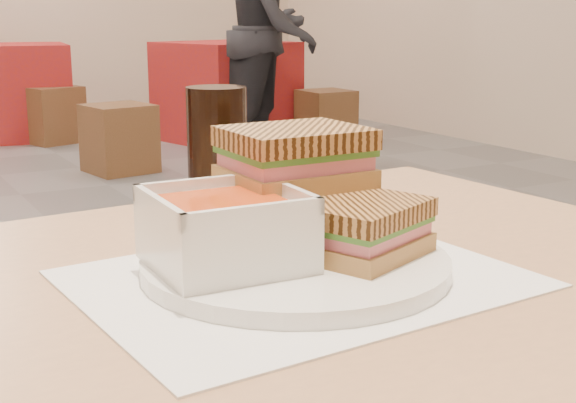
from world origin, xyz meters
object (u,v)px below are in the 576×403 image
panini_lower (361,228)px  patron_b (275,31)px  bg_chair_1l (119,138)px  bg_chair_1r (326,117)px  soup_bowl (226,232)px  bg_chair_2r (52,115)px  bg_table_1 (226,91)px  cola_glass (217,151)px  bg_table_2 (14,91)px  plate (295,264)px

panini_lower → patron_b: 4.67m
bg_chair_1l → bg_chair_1r: size_ratio=1.07×
bg_chair_1r → soup_bowl: bearing=-123.3°
panini_lower → bg_chair_2r: panini_lower is taller
bg_chair_1l → bg_chair_2r: bg_chair_2r is taller
bg_table_1 → bg_chair_2r: bg_table_1 is taller
cola_glass → patron_b: size_ratio=0.09×
bg_table_2 → bg_chair_1r: size_ratio=2.37×
cola_glass → bg_chair_1l: bearing=74.0°
plate → soup_bowl: (-0.07, 0.01, 0.04)m
bg_table_2 → bg_chair_2r: size_ratio=1.99×
plate → bg_chair_1l: bearing=74.5°
bg_chair_1l → bg_chair_1r: (1.75, 0.32, -0.01)m
bg_table_1 → bg_table_2: (-1.44, 0.94, -0.01)m
bg_table_1 → cola_glass: bearing=-115.4°
soup_bowl → bg_table_2: (0.96, 6.02, -0.42)m
cola_glass → bg_table_1: cola_glass is taller
cola_glass → bg_chair_1r: size_ratio=0.38×
bg_chair_2r → patron_b: (1.14, -1.52, 0.65)m
bg_table_2 → patron_b: bearing=-55.1°
bg_table_2 → bg_chair_1l: bearing=-81.0°
bg_table_1 → bg_chair_2r: 1.36m
soup_bowl → bg_table_1: bearing=64.7°
panini_lower → patron_b: bearing=62.2°
cola_glass → bg_table_1: 5.38m
bg_table_2 → bg_chair_1l: size_ratio=2.22×
plate → bg_chair_2r: plate is taller
cola_glass → bg_table_1: (2.30, 4.85, -0.44)m
plate → cola_glass: bearing=82.0°
panini_lower → bg_chair_1r: (2.87, 4.58, -0.59)m
plate → bg_table_1: size_ratio=0.27×
bg_chair_1r → bg_table_1: bearing=138.0°
plate → panini_lower: size_ratio=2.01×
cola_glass → bg_chair_2r: 5.52m
bg_chair_1l → bg_chair_2r: 1.40m
panini_lower → bg_chair_2r: size_ratio=0.29×
bg_chair_2r → soup_bowl: bearing=-101.7°
bg_chair_1l → plate: bearing=-105.5°
patron_b → plate: bearing=-118.6°
plate → bg_table_1: (2.33, 5.09, -0.38)m
panini_lower → cola_glass: 0.27m
soup_bowl → bg_chair_1r: 5.48m
cola_glass → plate: bearing=-98.0°
soup_bowl → bg_table_1: (2.40, 5.08, -0.41)m
plate → soup_bowl: 0.08m
soup_bowl → cola_glass: (0.10, 0.24, 0.03)m
bg_chair_2r → bg_table_1: bearing=-23.6°
soup_bowl → bg_table_1: soup_bowl is taller
bg_table_2 → bg_chair_1l: (0.28, -1.79, -0.16)m
plate → bg_chair_1l: (1.18, 4.24, -0.55)m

